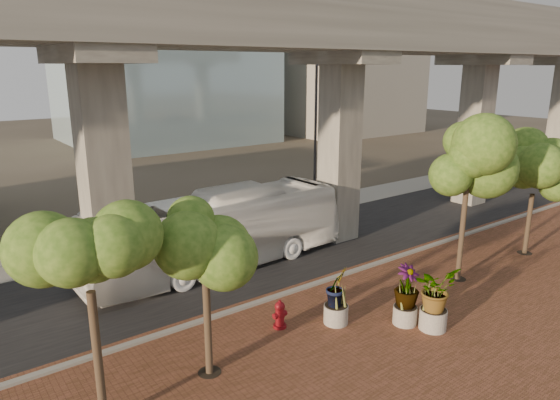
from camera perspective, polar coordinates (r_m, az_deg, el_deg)
ground at (r=22.10m, az=-1.50°, el=-8.73°), size 160.00×160.00×0.00m
brick_plaza at (r=16.92m, az=15.01°, el=-17.15°), size 70.00×13.00×0.06m
asphalt_road at (r=23.63m, az=-4.31°, el=-7.10°), size 90.00×8.00×0.04m
curb_strip at (r=20.60m, az=1.75°, el=-10.33°), size 70.00×0.25×0.16m
far_sidewalk at (r=28.16m, az=-10.31°, el=-3.60°), size 90.00×3.00×0.06m
transit_viaduct at (r=21.96m, az=-4.68°, el=10.76°), size 72.00×5.60×12.40m
midrise_block at (r=72.34m, az=7.13°, el=17.33°), size 18.00×16.00×24.00m
transit_bus at (r=22.55m, az=-7.23°, el=-3.63°), size 12.52×3.23×3.47m
parked_car at (r=42.18m, az=22.16°, el=2.63°), size 4.22×1.98×1.34m
fire_hydrant at (r=17.79m, az=-0.02°, el=-12.94°), size 0.52×0.46×1.03m
planter_front at (r=18.10m, az=17.32°, el=-10.00°), size 2.08×2.08×2.29m
planter_right at (r=18.21m, az=14.27°, el=-9.83°), size 2.05×2.05×2.19m
planter_left at (r=17.83m, az=6.49°, el=-10.12°), size 1.93×1.93×2.12m
street_tree_far_west at (r=12.49m, az=-21.23°, el=-5.74°), size 3.35×3.35×6.17m
street_tree_near_west at (r=14.01m, az=-8.67°, el=-4.60°), size 3.05×3.05×5.58m
street_tree_near_east at (r=21.59m, az=20.81°, el=4.25°), size 3.82×3.82×6.93m
street_tree_far_east at (r=26.32m, az=27.16°, el=2.86°), size 3.68×3.68×5.75m
streetlamp_east at (r=29.90m, az=4.23°, el=8.03°), size 0.45×1.31×9.07m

